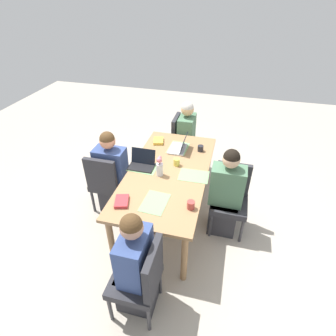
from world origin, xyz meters
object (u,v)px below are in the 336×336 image
(book_red_cover, at_px, (122,201))
(person_head_left_left_far, at_px, (136,268))
(chair_head_right_right_near, at_px, (182,140))
(chair_near_left_mid, at_px, (230,195))
(flower_vase, at_px, (160,166))
(coffee_mug_near_left, at_px, (191,205))
(dining_table, at_px, (168,176))
(chair_far_left_near, at_px, (106,180))
(laptop_far_left_near, at_px, (142,163))
(coffee_mug_centre_left, at_px, (200,148))
(book_blue_cover, at_px, (158,141))
(phone_black, at_px, (147,151))
(laptop_head_right_right_near, at_px, (179,147))
(person_far_left_near, at_px, (113,176))
(chair_head_left_left_far, at_px, (142,278))
(coffee_mug_near_right, at_px, (177,162))
(person_near_left_mid, at_px, (225,197))
(person_head_right_right_near, at_px, (186,140))

(book_red_cover, bearing_deg, person_head_left_left_far, -164.54)
(chair_head_right_right_near, bearing_deg, chair_near_left_mid, -144.92)
(flower_vase, xyz_separation_m, coffee_mug_near_left, (-0.49, -0.47, -0.08))
(dining_table, distance_m, chair_far_left_near, 0.86)
(laptop_far_left_near, distance_m, coffee_mug_centre_left, 0.86)
(book_blue_cover, xyz_separation_m, phone_black, (-0.29, 0.08, -0.02))
(laptop_far_left_near, bearing_deg, dining_table, -94.81)
(dining_table, xyz_separation_m, coffee_mug_near_left, (-0.58, -0.39, 0.12))
(flower_vase, height_order, coffee_mug_near_left, flower_vase)
(coffee_mug_centre_left, bearing_deg, laptop_head_right_right_near, 98.14)
(flower_vase, bearing_deg, chair_near_left_mid, -81.06)
(chair_near_left_mid, bearing_deg, person_far_left_near, 91.20)
(dining_table, xyz_separation_m, chair_head_right_right_near, (1.29, 0.08, -0.18))
(laptop_head_right_right_near, xyz_separation_m, book_red_cover, (-1.23, 0.36, -0.03))
(person_head_left_left_far, xyz_separation_m, coffee_mug_near_left, (0.68, -0.38, 0.27))
(person_far_left_near, bearing_deg, chair_head_left_left_far, -146.68)
(dining_table, bearing_deg, laptop_head_right_right_near, -2.47)
(chair_near_left_mid, relative_size, phone_black, 6.00)
(person_head_left_left_far, relative_size, chair_head_right_right_near, 1.33)
(dining_table, relative_size, book_blue_cover, 9.85)
(chair_near_left_mid, height_order, chair_head_right_right_near, same)
(phone_black, bearing_deg, coffee_mug_near_right, 169.07)
(laptop_head_right_right_near, height_order, phone_black, laptop_head_right_right_near)
(person_near_left_mid, distance_m, person_head_right_right_near, 1.47)
(chair_far_left_near, height_order, book_red_cover, chair_far_left_near)
(laptop_far_left_near, distance_m, book_blue_cover, 0.65)
(dining_table, height_order, chair_head_left_left_far, chair_head_left_left_far)
(flower_vase, distance_m, coffee_mug_centre_left, 0.79)
(chair_far_left_near, distance_m, coffee_mug_near_left, 1.37)
(phone_black, bearing_deg, flower_vase, 138.35)
(chair_far_left_near, distance_m, coffee_mug_near_right, 0.99)
(coffee_mug_centre_left, height_order, phone_black, coffee_mug_centre_left)
(chair_far_left_near, xyz_separation_m, chair_head_right_right_near, (1.36, -0.76, 0.00))
(person_far_left_near, distance_m, laptop_far_left_near, 0.51)
(book_blue_cover, bearing_deg, coffee_mug_near_left, -164.92)
(coffee_mug_near_right, height_order, book_blue_cover, coffee_mug_near_right)
(coffee_mug_centre_left, height_order, book_blue_cover, coffee_mug_centre_left)
(person_far_left_near, height_order, book_red_cover, person_far_left_near)
(chair_near_left_mid, distance_m, chair_head_left_left_far, 1.53)
(dining_table, xyz_separation_m, coffee_mug_centre_left, (0.59, -0.31, 0.12))
(dining_table, bearing_deg, flower_vase, 140.53)
(person_head_left_left_far, xyz_separation_m, coffee_mug_near_right, (1.42, -0.05, 0.28))
(person_head_right_right_near, height_order, coffee_mug_centre_left, person_head_right_right_near)
(person_head_right_right_near, bearing_deg, chair_head_left_left_far, -177.75)
(laptop_head_right_right_near, bearing_deg, coffee_mug_near_right, -172.76)
(book_red_cover, height_order, book_blue_cover, book_blue_cover)
(person_head_right_right_near, distance_m, laptop_head_right_right_near, 0.74)
(dining_table, height_order, coffee_mug_near_left, coffee_mug_near_left)
(coffee_mug_near_right, relative_size, book_red_cover, 0.48)
(flower_vase, height_order, coffee_mug_near_right, flower_vase)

